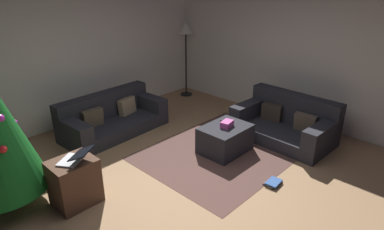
{
  "coord_description": "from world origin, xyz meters",
  "views": [
    {
      "loc": [
        -2.6,
        -2.56,
        2.6
      ],
      "look_at": [
        0.57,
        0.48,
        0.75
      ],
      "focal_mm": 30.78,
      "sensor_mm": 36.0,
      "label": 1
    }
  ],
  "objects_px": {
    "gift_box": "(227,124)",
    "side_table": "(74,182)",
    "tv_remote": "(224,122)",
    "couch_left": "(111,118)",
    "corner_lamp": "(186,34)",
    "couch_right": "(286,123)",
    "ottoman": "(225,139)",
    "laptop": "(75,158)",
    "book_stack": "(273,183)"
  },
  "relations": [
    {
      "from": "ottoman",
      "to": "corner_lamp",
      "type": "bearing_deg",
      "value": 57.25
    },
    {
      "from": "couch_left",
      "to": "ottoman",
      "type": "bearing_deg",
      "value": 110.13
    },
    {
      "from": "ottoman",
      "to": "gift_box",
      "type": "bearing_deg",
      "value": -51.5
    },
    {
      "from": "ottoman",
      "to": "tv_remote",
      "type": "xyz_separation_m",
      "value": [
        0.11,
        0.12,
        0.23
      ]
    },
    {
      "from": "ottoman",
      "to": "side_table",
      "type": "xyz_separation_m",
      "value": [
        -2.3,
        0.52,
        0.08
      ]
    },
    {
      "from": "couch_right",
      "to": "tv_remote",
      "type": "bearing_deg",
      "value": 62.45
    },
    {
      "from": "couch_left",
      "to": "gift_box",
      "type": "distance_m",
      "value": 2.15
    },
    {
      "from": "couch_left",
      "to": "gift_box",
      "type": "bearing_deg",
      "value": 110.27
    },
    {
      "from": "tv_remote",
      "to": "laptop",
      "type": "height_order",
      "value": "laptop"
    },
    {
      "from": "couch_right",
      "to": "corner_lamp",
      "type": "distance_m",
      "value": 3.1
    },
    {
      "from": "couch_left",
      "to": "gift_box",
      "type": "xyz_separation_m",
      "value": [
        0.83,
        -1.97,
        0.22
      ]
    },
    {
      "from": "couch_left",
      "to": "corner_lamp",
      "type": "relative_size",
      "value": 1.12
    },
    {
      "from": "tv_remote",
      "to": "corner_lamp",
      "type": "height_order",
      "value": "corner_lamp"
    },
    {
      "from": "couch_left",
      "to": "side_table",
      "type": "relative_size",
      "value": 3.22
    },
    {
      "from": "couch_right",
      "to": "corner_lamp",
      "type": "xyz_separation_m",
      "value": [
        0.43,
        2.85,
        1.16
      ]
    },
    {
      "from": "ottoman",
      "to": "couch_right",
      "type": "bearing_deg",
      "value": -22.32
    },
    {
      "from": "laptop",
      "to": "corner_lamp",
      "type": "relative_size",
      "value": 0.28
    },
    {
      "from": "couch_left",
      "to": "tv_remote",
      "type": "distance_m",
      "value": 2.06
    },
    {
      "from": "ottoman",
      "to": "book_stack",
      "type": "relative_size",
      "value": 2.98
    },
    {
      "from": "couch_right",
      "to": "laptop",
      "type": "height_order",
      "value": "laptop"
    },
    {
      "from": "couch_right",
      "to": "book_stack",
      "type": "xyz_separation_m",
      "value": [
        -1.39,
        -0.6,
        -0.25
      ]
    },
    {
      "from": "ottoman",
      "to": "side_table",
      "type": "height_order",
      "value": "side_table"
    },
    {
      "from": "tv_remote",
      "to": "side_table",
      "type": "bearing_deg",
      "value": -172.39
    },
    {
      "from": "tv_remote",
      "to": "couch_left",
      "type": "bearing_deg",
      "value": 133.87
    },
    {
      "from": "gift_box",
      "to": "side_table",
      "type": "xyz_separation_m",
      "value": [
        -2.31,
        0.53,
        -0.18
      ]
    },
    {
      "from": "side_table",
      "to": "book_stack",
      "type": "xyz_separation_m",
      "value": [
        2.02,
        -1.58,
        -0.27
      ]
    },
    {
      "from": "couch_right",
      "to": "ottoman",
      "type": "xyz_separation_m",
      "value": [
        -1.11,
        0.46,
        -0.06
      ]
    },
    {
      "from": "couch_left",
      "to": "book_stack",
      "type": "xyz_separation_m",
      "value": [
        0.54,
        -3.01,
        -0.23
      ]
    },
    {
      "from": "gift_box",
      "to": "corner_lamp",
      "type": "distance_m",
      "value": 3.0
    },
    {
      "from": "laptop",
      "to": "book_stack",
      "type": "relative_size",
      "value": 1.82
    },
    {
      "from": "couch_right",
      "to": "gift_box",
      "type": "distance_m",
      "value": 1.2
    },
    {
      "from": "gift_box",
      "to": "laptop",
      "type": "bearing_deg",
      "value": 168.07
    },
    {
      "from": "couch_right",
      "to": "corner_lamp",
      "type": "height_order",
      "value": "corner_lamp"
    },
    {
      "from": "gift_box",
      "to": "side_table",
      "type": "bearing_deg",
      "value": 167.09
    },
    {
      "from": "side_table",
      "to": "couch_left",
      "type": "bearing_deg",
      "value": 44.17
    },
    {
      "from": "tv_remote",
      "to": "ottoman",
      "type": "bearing_deg",
      "value": -115.04
    },
    {
      "from": "couch_left",
      "to": "corner_lamp",
      "type": "bearing_deg",
      "value": -172.22
    },
    {
      "from": "couch_left",
      "to": "ottoman",
      "type": "relative_size",
      "value": 2.43
    },
    {
      "from": "gift_box",
      "to": "side_table",
      "type": "distance_m",
      "value": 2.38
    },
    {
      "from": "book_stack",
      "to": "tv_remote",
      "type": "bearing_deg",
      "value": 71.68
    },
    {
      "from": "ottoman",
      "to": "tv_remote",
      "type": "distance_m",
      "value": 0.28
    },
    {
      "from": "couch_left",
      "to": "tv_remote",
      "type": "height_order",
      "value": "couch_left"
    },
    {
      "from": "tv_remote",
      "to": "laptop",
      "type": "distance_m",
      "value": 2.41
    },
    {
      "from": "ottoman",
      "to": "corner_lamp",
      "type": "distance_m",
      "value": 3.09
    },
    {
      "from": "side_table",
      "to": "book_stack",
      "type": "relative_size",
      "value": 2.25
    },
    {
      "from": "couch_left",
      "to": "ottoman",
      "type": "distance_m",
      "value": 2.12
    },
    {
      "from": "side_table",
      "to": "book_stack",
      "type": "distance_m",
      "value": 2.57
    },
    {
      "from": "laptop",
      "to": "side_table",
      "type": "bearing_deg",
      "value": 122.53
    },
    {
      "from": "laptop",
      "to": "couch_right",
      "type": "bearing_deg",
      "value": -15.28
    },
    {
      "from": "gift_box",
      "to": "laptop",
      "type": "distance_m",
      "value": 2.34
    }
  ]
}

